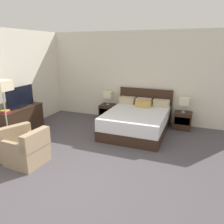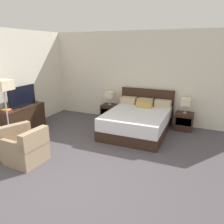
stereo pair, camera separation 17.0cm
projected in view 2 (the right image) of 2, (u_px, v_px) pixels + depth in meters
ground_plane at (68, 187)px, 3.81m from camera, size 11.96×11.96×0.00m
wall_back at (138, 77)px, 6.94m from camera, size 7.07×0.06×2.83m
wall_left at (10, 82)px, 6.03m from camera, size 0.06×5.79×2.83m
bed at (138, 121)px, 6.19m from camera, size 1.68×2.08×1.09m
nightstand_left at (110, 112)px, 7.31m from camera, size 0.50×0.46×0.50m
nightstand_right at (184, 121)px, 6.40m from camera, size 0.50×0.46×0.50m
table_lamp_left at (110, 95)px, 7.15m from camera, size 0.26×0.26×0.44m
table_lamp_right at (186, 102)px, 6.23m from camera, size 0.26×0.26×0.44m
dresser at (23, 119)px, 6.24m from camera, size 0.47×1.36×0.73m
tv at (22, 97)px, 6.10m from camera, size 0.18×0.95×0.57m
book_red_cover at (7, 111)px, 5.67m from camera, size 0.27×0.22×0.04m
book_blue_cover at (6, 110)px, 5.66m from camera, size 0.22×0.19×0.03m
armchair_by_window at (12, 142)px, 4.92m from camera, size 0.90×0.89×0.76m
armchair_companion at (28, 150)px, 4.55m from camera, size 0.72×0.71×0.76m
floor_lamp at (3, 89)px, 5.19m from camera, size 0.37×0.37×1.60m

